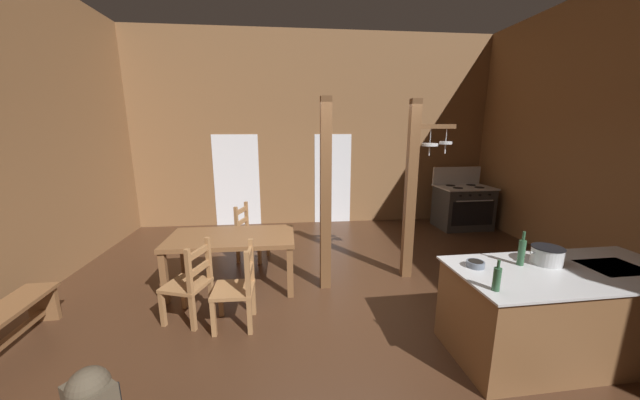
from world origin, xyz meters
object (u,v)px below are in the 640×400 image
(ladderback_chair_at_table_end, at_px, (238,288))
(bottle_short_on_counter, at_px, (522,252))
(mixing_bowl_on_counter, at_px, (475,264))
(stove_range, at_px, (463,206))
(stockpot_on_counter, at_px, (547,255))
(kitchen_island, at_px, (562,312))
(ladderback_chair_by_post, at_px, (190,283))
(dining_table, at_px, (232,242))
(ladderback_chair_near_window, at_px, (250,233))
(bottle_tall_on_counter, at_px, (497,278))

(ladderback_chair_at_table_end, xyz_separation_m, bottle_short_on_counter, (2.80, -0.66, 0.57))
(ladderback_chair_at_table_end, relative_size, mixing_bowl_on_counter, 5.80)
(stove_range, height_order, bottle_short_on_counter, stove_range)
(stockpot_on_counter, bearing_deg, ladderback_chair_at_table_end, 167.95)
(kitchen_island, height_order, ladderback_chair_by_post, ladderback_chair_by_post)
(ladderback_chair_at_table_end, bearing_deg, kitchen_island, -14.19)
(kitchen_island, height_order, ladderback_chair_at_table_end, ladderback_chair_at_table_end)
(stockpot_on_counter, bearing_deg, ladderback_chair_by_post, 167.33)
(kitchen_island, relative_size, dining_table, 1.28)
(ladderback_chair_near_window, relative_size, bottle_tall_on_counter, 3.60)
(kitchen_island, bearing_deg, stockpot_on_counter, 127.16)
(ladderback_chair_by_post, bearing_deg, mixing_bowl_on_counter, -15.75)
(stove_range, xyz_separation_m, bottle_tall_on_counter, (-2.21, -4.34, 0.51))
(ladderback_chair_near_window, relative_size, stockpot_on_counter, 2.66)
(kitchen_island, xyz_separation_m, bottle_tall_on_counter, (-0.94, -0.30, 0.55))
(kitchen_island, distance_m, stockpot_on_counter, 0.56)
(bottle_tall_on_counter, bearing_deg, stove_range, 63.08)
(dining_table, xyz_separation_m, bottle_tall_on_counter, (2.45, -2.06, 0.34))
(dining_table, distance_m, bottle_short_on_counter, 3.43)
(dining_table, distance_m, ladderback_chair_near_window, 0.98)
(ladderback_chair_by_post, xyz_separation_m, ladderback_chair_at_table_end, (0.56, -0.16, 0.00))
(stove_range, height_order, dining_table, stove_range)
(bottle_short_on_counter, bearing_deg, stove_range, 67.03)
(stockpot_on_counter, bearing_deg, mixing_bowl_on_counter, -179.92)
(kitchen_island, bearing_deg, ladderback_chair_near_window, 140.24)
(kitchen_island, height_order, stockpot_on_counter, stockpot_on_counter)
(mixing_bowl_on_counter, xyz_separation_m, bottle_short_on_counter, (0.46, -0.00, 0.11))
(stove_range, height_order, ladderback_chair_by_post, stove_range)
(ladderback_chair_by_post, xyz_separation_m, bottle_tall_on_counter, (2.80, -1.27, 0.54))
(dining_table, distance_m, mixing_bowl_on_counter, 3.03)
(stove_range, distance_m, bottle_tall_on_counter, 4.90)
(kitchen_island, height_order, bottle_tall_on_counter, bottle_tall_on_counter)
(stove_range, bearing_deg, mixing_bowl_on_counter, -118.45)
(mixing_bowl_on_counter, xyz_separation_m, bottle_tall_on_counter, (-0.10, -0.45, 0.08))
(kitchen_island, xyz_separation_m, stockpot_on_counter, (-0.11, 0.15, 0.53))
(ladderback_chair_at_table_end, bearing_deg, bottle_tall_on_counter, -26.21)
(stove_range, distance_m, dining_table, 5.19)
(ladderback_chair_at_table_end, relative_size, bottle_tall_on_counter, 3.60)
(bottle_tall_on_counter, bearing_deg, ladderback_chair_near_window, 127.57)
(mixing_bowl_on_counter, bearing_deg, ladderback_chair_by_post, 164.25)
(ladderback_chair_by_post, distance_m, ladderback_chair_at_table_end, 0.58)
(mixing_bowl_on_counter, bearing_deg, dining_table, 147.60)
(ladderback_chair_near_window, bearing_deg, dining_table, -98.06)
(kitchen_island, relative_size, ladderback_chair_at_table_end, 2.30)
(kitchen_island, distance_m, ladderback_chair_by_post, 3.87)
(bottle_tall_on_counter, height_order, bottle_short_on_counter, bottle_short_on_counter)
(ladderback_chair_near_window, relative_size, ladderback_chair_at_table_end, 1.00)
(stove_range, relative_size, bottle_tall_on_counter, 5.01)
(ladderback_chair_at_table_end, distance_m, mixing_bowl_on_counter, 2.47)
(stove_range, distance_m, ladderback_chair_near_window, 4.71)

